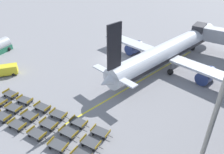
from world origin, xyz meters
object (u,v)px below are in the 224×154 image
Objects in this scene: baggage_dolly_row_mid_a_col_c at (30,116)px; baggage_dolly_row_mid_a_col_f at (91,143)px; baggage_dolly_row_mid_b_col_d at (59,114)px; baggage_dolly_row_mid_b_col_a at (11,94)px; baggage_dolly_row_near_col_c at (17,125)px; baggage_dolly_row_near_col_d at (37,134)px; baggage_dolly_row_mid_a_col_e at (69,132)px; baggage_dolly_row_mid_b_col_f at (100,132)px; baggage_dolly_row_near_col_e at (58,145)px; baggage_dolly_row_mid_a_col_d at (49,124)px; baggage_dolly_row_mid_a_col_b at (14,108)px; airplane at (168,52)px; service_van at (4,70)px; baggage_dolly_row_mid_b_col_c at (42,107)px; baggage_dolly_row_mid_b_col_e at (79,122)px; baggage_dolly_row_near_col_b at (2,117)px; baggage_dolly_row_mid_b_col_b at (25,100)px.

baggage_dolly_row_mid_a_col_c and baggage_dolly_row_mid_a_col_f have the same top height.
baggage_dolly_row_mid_a_col_c and baggage_dolly_row_mid_b_col_d have the same top height.
baggage_dolly_row_mid_b_col_a and baggage_dolly_row_mid_b_col_d have the same top height.
baggage_dolly_row_near_col_c is 1.00× the size of baggage_dolly_row_near_col_d.
baggage_dolly_row_mid_a_col_c is at bearing -135.89° from baggage_dolly_row_mid_b_col_d.
baggage_dolly_row_mid_a_col_e and baggage_dolly_row_mid_b_col_f have the same top height.
baggage_dolly_row_mid_a_col_e is (-0.67, 2.30, 0.00)m from baggage_dolly_row_near_col_e.
baggage_dolly_row_mid_a_col_f is at bearing 11.42° from baggage_dolly_row_mid_a_col_d.
baggage_dolly_row_mid_b_col_a is (-10.99, 0.26, 0.00)m from baggage_dolly_row_mid_a_col_d.
baggage_dolly_row_near_col_e and baggage_dolly_row_mid_a_col_c have the same top height.
baggage_dolly_row_mid_b_col_d is (3.03, 2.94, 0.00)m from baggage_dolly_row_mid_a_col_c.
baggage_dolly_row_mid_a_col_b is at bearing -168.73° from baggage_dolly_row_mid_a_col_e.
service_van is (-22.49, -24.17, -2.11)m from airplane.
baggage_dolly_row_mid_a_col_f and baggage_dolly_row_mid_b_col_d have the same top height.
baggage_dolly_row_mid_a_col_f is at bearing -1.33° from baggage_dolly_row_mid_b_col_c.
baggage_dolly_row_mid_b_col_c is 1.00× the size of baggage_dolly_row_mid_b_col_e.
baggage_dolly_row_mid_b_col_a is 17.89m from baggage_dolly_row_mid_b_col_f.
baggage_dolly_row_near_col_e is at bearing 10.89° from baggage_dolly_row_near_col_c.
baggage_dolly_row_mid_b_col_d is (6.53, 3.52, 0.00)m from baggage_dolly_row_mid_a_col_b.
baggage_dolly_row_mid_b_col_f is at bearing -83.42° from airplane.
baggage_dolly_row_near_col_b is at bearing -146.12° from baggage_dolly_row_mid_b_col_e.
baggage_dolly_row_mid_b_col_b is at bearing 157.89° from baggage_dolly_row_mid_a_col_c.
baggage_dolly_row_mid_a_col_c is (-0.35, 2.20, 0.00)m from baggage_dolly_row_near_col_c.
baggage_dolly_row_mid_b_col_e is at bearing 158.43° from baggage_dolly_row_mid_a_col_f.
service_van reaches higher than baggage_dolly_row_mid_b_col_d.
service_van is at bearing 170.22° from baggage_dolly_row_mid_a_col_d.
baggage_dolly_row_near_col_b is 10.78m from baggage_dolly_row_mid_a_col_e.
baggage_dolly_row_mid_b_col_b is at bearing -169.30° from baggage_dolly_row_mid_b_col_d.
baggage_dolly_row_near_col_d is at bearing -15.75° from service_van.
baggage_dolly_row_near_col_e and baggage_dolly_row_mid_b_col_c have the same top height.
airplane is 29.01m from baggage_dolly_row_mid_b_col_b.
baggage_dolly_row_mid_b_col_a is at bearing -118.67° from airplane.
baggage_dolly_row_mid_a_col_c is 4.29m from baggage_dolly_row_mid_b_col_b.
baggage_dolly_row_mid_b_col_a is at bearing -169.55° from baggage_dolly_row_mid_b_col_b.
baggage_dolly_row_near_col_d is at bearing -41.97° from baggage_dolly_row_mid_b_col_c.
baggage_dolly_row_near_col_b is 7.42m from baggage_dolly_row_mid_a_col_d.
baggage_dolly_row_mid_a_col_f is at bearing -83.31° from airplane.
airplane is 31.27m from baggage_dolly_row_near_col_c.
service_van is 1.62× the size of baggage_dolly_row_near_col_d.
baggage_dolly_row_near_col_c is (15.33, -6.15, -0.60)m from service_van.
baggage_dolly_row_mid_a_col_f is at bearing -21.57° from baggage_dolly_row_mid_b_col_e.
baggage_dolly_row_mid_b_col_c and baggage_dolly_row_mid_b_col_f have the same top height.
baggage_dolly_row_mid_b_col_d is (18.01, -1.01, -0.60)m from service_van.
service_van is at bearing 158.89° from baggage_dolly_row_mid_b_col_a.
baggage_dolly_row_near_col_b is 2.18m from baggage_dolly_row_mid_a_col_b.
baggage_dolly_row_mid_a_col_f and baggage_dolly_row_mid_b_col_b have the same top height.
baggage_dolly_row_near_col_e is 5.95m from baggage_dolly_row_mid_b_col_d.
baggage_dolly_row_mid_a_col_f is (2.88, 2.91, 0.00)m from baggage_dolly_row_near_col_e.
baggage_dolly_row_mid_a_col_f is 4.27m from baggage_dolly_row_mid_b_col_e.
baggage_dolly_row_mid_b_col_a is at bearing 172.28° from baggage_dolly_row_mid_a_col_c.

